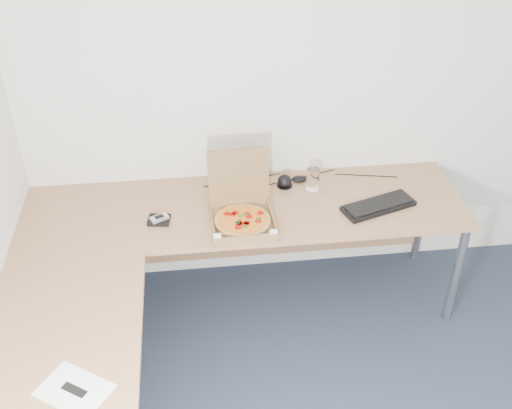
{
  "coord_description": "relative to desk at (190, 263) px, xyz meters",
  "views": [
    {
      "loc": [
        -0.78,
        -1.46,
        2.73
      ],
      "look_at": [
        -0.45,
        1.28,
        0.82
      ],
      "focal_mm": 43.41,
      "sensor_mm": 36.0,
      "label": 1
    }
  ],
  "objects": [
    {
      "name": "pizza_box",
      "position": [
        0.29,
        0.27,
        0.07
      ],
      "size": [
        0.34,
        0.39,
        0.35
      ],
      "rotation": [
        0.0,
        0.0,
        0.05
      ],
      "color": "olive",
      "rests_on": "desk"
    },
    {
      "name": "paper_sheet",
      "position": [
        -0.48,
        -0.77,
        0.03
      ],
      "size": [
        0.34,
        0.32,
        0.0
      ],
      "primitive_type": "cube",
      "rotation": [
        0.0,
        0.0,
        -0.6
      ],
      "color": "white",
      "rests_on": "desk"
    },
    {
      "name": "phone",
      "position": [
        -0.15,
        0.33,
        0.06
      ],
      "size": [
        0.11,
        0.09,
        0.02
      ],
      "primitive_type": "cube",
      "rotation": [
        0.0,
        0.0,
        0.47
      ],
      "color": "#B2B5BA",
      "rests_on": "wallet"
    },
    {
      "name": "keyboard",
      "position": [
        1.07,
        0.32,
        0.04
      ],
      "size": [
        0.45,
        0.28,
        0.03
      ],
      "primitive_type": "cube",
      "rotation": [
        0.0,
        0.0,
        0.32
      ],
      "color": "black",
      "rests_on": "desk"
    },
    {
      "name": "drinking_glass",
      "position": [
        0.74,
        0.56,
        0.1
      ],
      "size": [
        0.08,
        0.08,
        0.13
      ],
      "primitive_type": "cylinder",
      "color": "white",
      "rests_on": "desk"
    },
    {
      "name": "wallet",
      "position": [
        -0.16,
        0.34,
        0.04
      ],
      "size": [
        0.13,
        0.11,
        0.02
      ],
      "primitive_type": "cube",
      "rotation": [
        0.0,
        0.0,
        -0.15
      ],
      "color": "black",
      "rests_on": "desk"
    },
    {
      "name": "room_shell",
      "position": [
        0.82,
        -0.97,
        0.55
      ],
      "size": [
        3.5,
        3.5,
        2.5
      ],
      "primitive_type": null,
      "color": "silver",
      "rests_on": "ground"
    },
    {
      "name": "cable_bundle",
      "position": [
        0.67,
        0.68,
        0.03
      ],
      "size": [
        0.57,
        0.12,
        0.01
      ],
      "primitive_type": null,
      "rotation": [
        0.0,
        0.0,
        0.14
      ],
      "color": "black",
      "rests_on": "desk"
    },
    {
      "name": "mouse",
      "position": [
        0.68,
        0.65,
        0.05
      ],
      "size": [
        0.11,
        0.09,
        0.03
      ],
      "primitive_type": "ellipsoid",
      "rotation": [
        0.0,
        0.0,
        0.32
      ],
      "color": "black",
      "rests_on": "desk"
    },
    {
      "name": "desk",
      "position": [
        0.0,
        0.0,
        0.0
      ],
      "size": [
        2.5,
        2.2,
        0.73
      ],
      "color": "#A8754F",
      "rests_on": "ground"
    },
    {
      "name": "dome_speaker",
      "position": [
        0.58,
        0.61,
        0.07
      ],
      "size": [
        0.09,
        0.09,
        0.08
      ],
      "primitive_type": "ellipsoid",
      "color": "black",
      "rests_on": "desk"
    }
  ]
}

